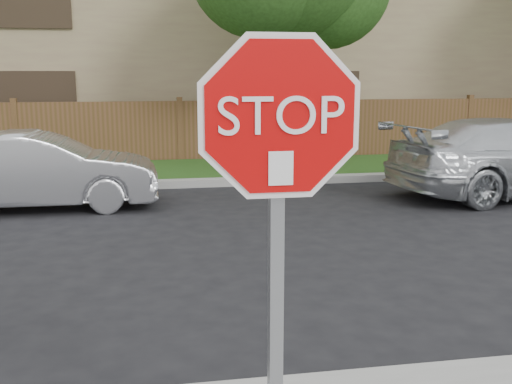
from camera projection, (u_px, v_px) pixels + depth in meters
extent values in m
cube|color=gray|center=(189.00, 183.00, 12.34)|extent=(70.00, 0.30, 0.15)
cube|color=#1E4714|center=(185.00, 171.00, 13.94)|extent=(70.00, 3.00, 0.12)
cube|color=#51391C|center=(180.00, 132.00, 15.34)|extent=(70.00, 0.12, 1.60)
cube|color=#997E5F|center=(170.00, 51.00, 20.30)|extent=(34.00, 8.00, 6.00)
cylinder|color=#382B21|center=(291.00, 88.00, 13.89)|extent=(0.44, 0.44, 3.92)
cube|color=gray|center=(276.00, 307.00, 2.82)|extent=(0.07, 0.06, 2.30)
cylinder|color=white|center=(280.00, 117.00, 2.58)|extent=(1.01, 0.02, 1.01)
cylinder|color=#B70707|center=(281.00, 117.00, 2.57)|extent=(0.93, 0.02, 0.93)
cube|color=white|center=(281.00, 168.00, 2.60)|extent=(0.11, 0.00, 0.15)
imported|color=silver|center=(39.00, 171.00, 10.28)|extent=(4.02, 1.41, 1.33)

